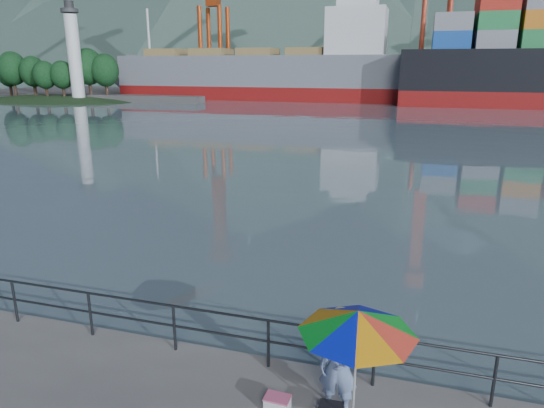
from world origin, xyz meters
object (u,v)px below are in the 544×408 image
(beach_umbrella, at_px, (358,322))
(bulk_carrier, at_px, (272,73))
(cooler_bag, at_px, (277,404))
(fisherman, at_px, (339,367))

(beach_umbrella, height_order, bulk_carrier, bulk_carrier)
(beach_umbrella, xyz_separation_m, cooler_bag, (-1.29, 0.20, -1.89))
(fisherman, xyz_separation_m, bulk_carrier, (-23.37, 74.21, 3.26))
(cooler_bag, bearing_deg, bulk_carrier, 108.94)
(fisherman, distance_m, beach_umbrella, 1.23)
(beach_umbrella, bearing_deg, cooler_bag, 171.12)
(beach_umbrella, height_order, cooler_bag, beach_umbrella)
(cooler_bag, distance_m, bulk_carrier, 77.84)
(fisherman, height_order, cooler_bag, fisherman)
(cooler_bag, relative_size, bulk_carrier, 0.01)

